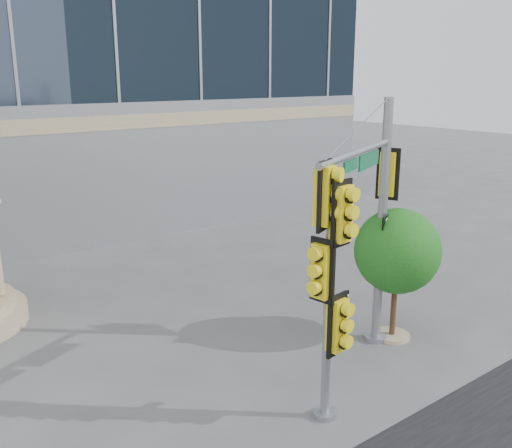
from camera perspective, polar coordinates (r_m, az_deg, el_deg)
ground at (r=13.84m, az=5.53°, el=-16.39°), size 120.00×120.00×0.00m
main_signal_pole at (r=14.04m, az=11.34°, el=1.89°), size 4.78×2.51×6.59m
secondary_signal_pole at (r=11.53m, az=7.62°, el=-5.88°), size 0.95×0.69×5.29m
street_tree at (r=15.88m, az=13.97°, el=-2.93°), size 2.37×2.32×3.70m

